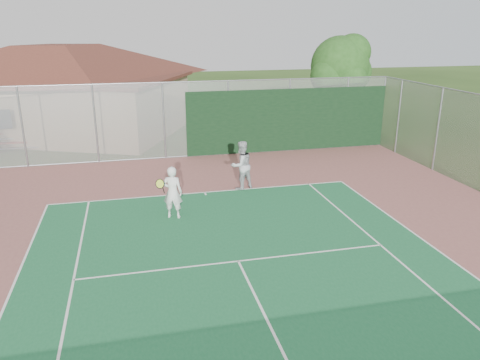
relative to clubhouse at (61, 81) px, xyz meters
name	(u,v)px	position (x,y,z in m)	size (l,w,h in m)	color
back_fence	(231,120)	(8.22, -7.05, -1.29)	(20.08, 0.11, 3.53)	gray
side_fence_right	(438,130)	(16.11, -11.53, -1.21)	(0.08, 9.00, 3.50)	gray
clubhouse	(61,81)	(0.00, 0.00, 0.00)	(16.00, 13.73, 5.83)	tan
bleachers	(28,135)	(-1.50, -3.17, -2.34)	(3.22, 2.02, 1.18)	#9A3123
tree	(341,68)	(15.61, -2.95, 0.65)	(3.94, 3.73, 5.50)	#372114
player_white_front	(172,193)	(4.76, -14.26, -2.10)	(0.95, 0.77, 1.70)	silver
player_grey_back	(241,166)	(7.54, -12.02, -2.04)	(1.09, 0.98, 1.83)	#AEB0B4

